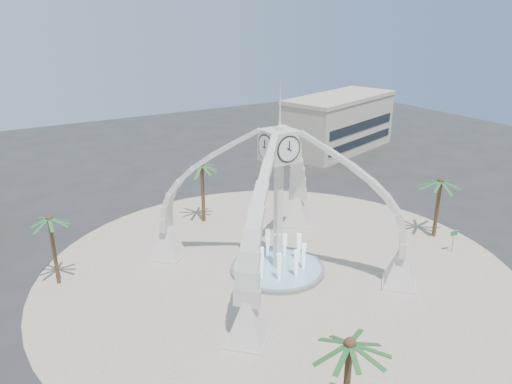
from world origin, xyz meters
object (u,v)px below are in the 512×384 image
palm_north (202,166)px  street_sign (454,236)px  fountain (277,268)px  palm_south (350,345)px  palm_west (49,219)px  clock_tower (279,200)px  palm_east (441,182)px

palm_north → street_sign: (16.42, -18.21, -4.48)m
street_sign → palm_north: bearing=141.6°
fountain → palm_south: bearing=-112.2°
palm_west → clock_tower: bearing=-24.6°
fountain → street_sign: 16.58m
fountain → palm_east: size_ratio=1.22×
palm_west → street_sign: (32.02, -12.80, -4.03)m
clock_tower → palm_north: clock_tower is taller
palm_east → street_sign: (-1.37, -3.21, -4.06)m
palm_north → fountain: bearing=-86.6°
fountain → palm_west: bearing=155.4°
palm_west → street_sign: size_ratio=2.78×
palm_west → street_sign: bearing=-21.8°
palm_south → street_sign: bearing=26.4°
clock_tower → palm_east: 17.16m
clock_tower → street_sign: bearing=-18.8°
palm_east → palm_west: palm_east is taller
clock_tower → palm_north: (-0.77, 12.89, -0.37)m
clock_tower → palm_south: (-6.67, -16.38, -0.80)m
palm_north → palm_west: bearing=-160.9°
clock_tower → palm_east: clock_tower is taller
palm_west → palm_south: (9.70, -23.86, 0.02)m
palm_east → palm_west: 34.73m
fountain → palm_north: 14.17m
palm_east → palm_south: palm_east is taller
palm_south → fountain: bearing=67.8°
clock_tower → palm_south: bearing=-112.2°
palm_east → palm_south: 27.64m
clock_tower → palm_west: bearing=155.4°
clock_tower → fountain: size_ratio=2.24×
fountain → palm_east: palm_east is taller
palm_north → palm_east: bearing=-40.2°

